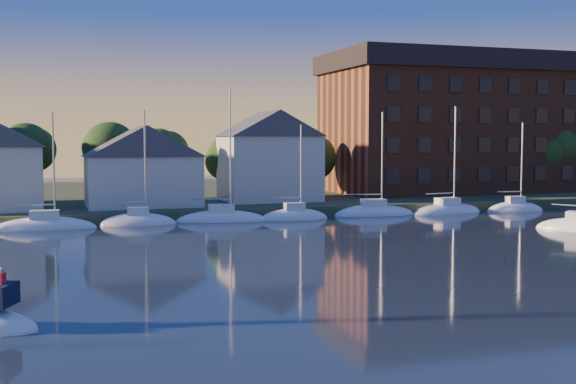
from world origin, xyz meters
name	(u,v)px	position (x,y,z in m)	size (l,w,h in m)	color
shoreline_land	(172,199)	(0.00, 75.00, 0.00)	(160.00, 50.00, 2.00)	#313D23
wooden_dock	(212,219)	(0.00, 52.00, 0.00)	(120.00, 3.00, 1.00)	brown
clubhouse_centre	(142,165)	(-6.00, 57.00, 5.13)	(11.55, 8.40, 8.08)	beige
clubhouse_east	(269,155)	(8.00, 59.00, 6.00)	(10.50, 8.40, 9.80)	beige
condo_block	(449,123)	(34.00, 64.95, 9.79)	(31.00, 17.00, 17.40)	brown
tree_line	(207,144)	(2.00, 63.00, 7.18)	(93.40, 5.40, 8.90)	#39261A
moored_fleet	(176,223)	(-4.00, 49.00, 0.10)	(79.50, 2.40, 12.05)	white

